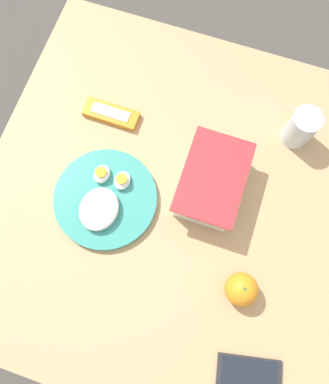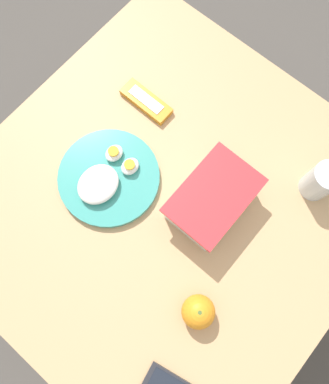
% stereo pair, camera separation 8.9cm
% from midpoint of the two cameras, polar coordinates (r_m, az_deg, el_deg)
% --- Properties ---
extents(ground_plane, '(10.00, 10.00, 0.00)m').
position_cam_midpoint_polar(ground_plane, '(1.64, 1.86, -7.85)').
color(ground_plane, '#4C4742').
extents(table, '(0.96, 0.93, 0.74)m').
position_cam_midpoint_polar(table, '(1.02, 2.99, -3.26)').
color(table, tan).
rests_on(table, ground_plane).
extents(food_container, '(0.21, 0.14, 0.09)m').
position_cam_midpoint_polar(food_container, '(0.88, 10.05, -1.78)').
color(food_container, white).
rests_on(food_container, table).
extents(orange_fruit, '(0.07, 0.07, 0.07)m').
position_cam_midpoint_polar(orange_fruit, '(0.86, 8.23, -18.17)').
color(orange_fruit, orange).
rests_on(orange_fruit, table).
extents(rice_plate, '(0.25, 0.25, 0.05)m').
position_cam_midpoint_polar(rice_plate, '(0.92, -6.00, 1.66)').
color(rice_plate, teal).
rests_on(rice_plate, table).
extents(candy_bar, '(0.05, 0.14, 0.02)m').
position_cam_midpoint_polar(candy_bar, '(1.00, -0.24, 13.23)').
color(candy_bar, orange).
rests_on(candy_bar, table).
extents(drinking_glass, '(0.07, 0.07, 0.10)m').
position_cam_midpoint_polar(drinking_glass, '(0.96, 25.20, 1.03)').
color(drinking_glass, silver).
rests_on(drinking_glass, table).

